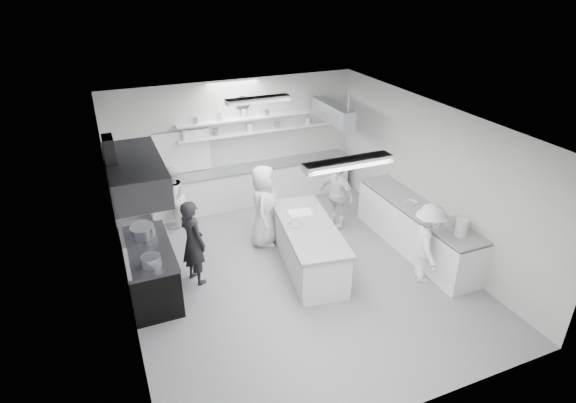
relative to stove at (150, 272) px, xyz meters
name	(u,v)px	position (x,y,z in m)	size (l,w,h in m)	color
floor	(294,272)	(2.60, -0.40, -0.46)	(6.00, 7.00, 0.02)	gray
ceiling	(294,121)	(2.60, -0.40, 2.56)	(6.00, 7.00, 0.02)	silver
wall_back	(236,142)	(2.60, 3.10, 1.05)	(6.00, 0.04, 3.00)	silver
wall_front	(412,325)	(2.60, -3.90, 1.05)	(6.00, 0.04, 3.00)	silver
wall_left	(120,236)	(-0.40, -0.40, 1.05)	(0.04, 7.00, 3.00)	silver
wall_right	(430,177)	(5.60, -0.40, 1.05)	(0.04, 7.00, 3.00)	silver
stove	(150,272)	(0.00, 0.00, 0.00)	(0.80, 1.80, 0.90)	black
exhaust_hood	(135,173)	(0.00, 0.00, 1.90)	(0.85, 2.00, 0.50)	#313136
back_counter	(253,184)	(2.90, 2.80, 0.01)	(5.00, 0.60, 0.92)	white
shelf_lower	(265,130)	(3.30, 2.97, 1.30)	(4.20, 0.26, 0.04)	white
shelf_upper	(264,116)	(3.30, 2.97, 1.65)	(4.20, 0.26, 0.04)	white
pass_through_window	(182,152)	(1.30, 3.08, 1.00)	(1.30, 0.04, 1.00)	black
wall_clock	(243,103)	(2.80, 3.06, 2.00)	(0.32, 0.32, 0.05)	white
right_counter	(416,229)	(5.25, -0.60, 0.02)	(0.74, 3.30, 0.94)	white
pot_rack	(332,113)	(4.60, 2.00, 1.85)	(0.30, 1.60, 0.40)	#A1A4AE
light_fixture_front	(348,163)	(2.60, -2.20, 2.49)	(1.30, 0.25, 0.10)	white
light_fixture_rear	(258,100)	(2.60, 1.40, 2.49)	(1.30, 0.25, 0.10)	white
prep_island	(308,247)	(2.94, -0.34, -0.01)	(0.88, 2.37, 0.87)	white
stove_pot	(143,233)	(0.00, 0.40, 0.59)	(0.43, 0.43, 0.25)	#A1A4AE
cook_stove	(193,242)	(0.82, 0.07, 0.38)	(0.60, 0.40, 1.66)	black
cook_back	(172,197)	(0.84, 2.29, 0.27)	(0.70, 0.55, 1.45)	white
cook_island_left	(264,206)	(2.46, 0.83, 0.43)	(0.86, 0.56, 1.76)	white
cook_island_right	(337,195)	(4.18, 0.85, 0.34)	(0.93, 0.39, 1.59)	white
cook_right	(428,244)	(4.76, -1.55, 0.33)	(1.00, 0.58, 1.55)	white
bowl_island_a	(296,226)	(2.72, -0.22, 0.45)	(0.25, 0.25, 0.06)	#A1A4AE
bowl_island_b	(289,214)	(2.80, 0.28, 0.45)	(0.19, 0.19, 0.06)	white
bowl_right	(410,203)	(5.20, -0.39, 0.52)	(0.25, 0.25, 0.06)	white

